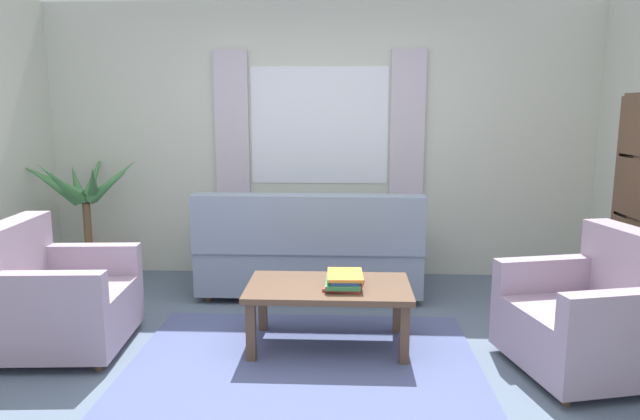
# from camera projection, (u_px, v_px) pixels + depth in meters

# --- Properties ---
(ground_plane) EXTENTS (6.24, 6.24, 0.00)m
(ground_plane) POSITION_uv_depth(u_px,v_px,m) (303.00, 374.00, 3.53)
(ground_plane) COLOR slate
(wall_back) EXTENTS (5.32, 0.12, 2.60)m
(wall_back) POSITION_uv_depth(u_px,v_px,m) (320.00, 141.00, 5.53)
(wall_back) COLOR beige
(wall_back) RESTS_ON ground_plane
(window_with_curtains) EXTENTS (1.98, 0.07, 1.40)m
(window_with_curtains) POSITION_uv_depth(u_px,v_px,m) (319.00, 126.00, 5.42)
(window_with_curtains) COLOR white
(area_rug) EXTENTS (2.23, 1.97, 0.01)m
(area_rug) POSITION_uv_depth(u_px,v_px,m) (302.00, 373.00, 3.53)
(area_rug) COLOR #4C5684
(area_rug) RESTS_ON ground_plane
(couch) EXTENTS (1.90, 0.82, 0.92)m
(couch) POSITION_uv_depth(u_px,v_px,m) (310.00, 253.00, 4.99)
(couch) COLOR gray
(couch) RESTS_ON ground_plane
(armchair_left) EXTENTS (0.88, 0.89, 0.88)m
(armchair_left) POSITION_uv_depth(u_px,v_px,m) (56.00, 299.00, 3.84)
(armchair_left) COLOR #998499
(armchair_left) RESTS_ON ground_plane
(armchair_right) EXTENTS (0.99, 1.01, 0.88)m
(armchair_right) POSITION_uv_depth(u_px,v_px,m) (594.00, 317.00, 3.50)
(armchair_right) COLOR #998499
(armchair_right) RESTS_ON ground_plane
(coffee_table) EXTENTS (1.10, 0.64, 0.44)m
(coffee_table) POSITION_uv_depth(u_px,v_px,m) (329.00, 293.00, 3.87)
(coffee_table) COLOR brown
(coffee_table) RESTS_ON ground_plane
(book_stack_on_table) EXTENTS (0.28, 0.32, 0.09)m
(book_stack_on_table) POSITION_uv_depth(u_px,v_px,m) (344.00, 280.00, 3.81)
(book_stack_on_table) COLOR #B23833
(book_stack_on_table) RESTS_ON coffee_table
(potted_plant) EXTENTS (1.08, 1.19, 1.23)m
(potted_plant) POSITION_uv_depth(u_px,v_px,m) (86.00, 225.00, 5.22)
(potted_plant) COLOR #9E6B4C
(potted_plant) RESTS_ON ground_plane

